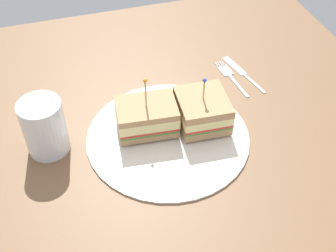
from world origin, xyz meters
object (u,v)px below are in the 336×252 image
(plate, at_px, (168,136))
(knife, at_px, (241,72))
(drink_glass, at_px, (45,129))
(fork, at_px, (229,74))
(sandwich_half_front, at_px, (147,116))
(sandwich_half_back, at_px, (202,110))

(plate, xyz_separation_m, knife, (0.14, -0.20, -0.00))
(drink_glass, xyz_separation_m, fork, (0.10, -0.37, -0.04))
(sandwich_half_front, relative_size, fork, 0.88)
(sandwich_half_back, xyz_separation_m, drink_glass, (0.02, 0.27, 0.01))
(drink_glass, relative_size, fork, 0.79)
(fork, xyz_separation_m, knife, (0.00, -0.03, 0.00))
(sandwich_half_back, distance_m, drink_glass, 0.27)
(drink_glass, xyz_separation_m, knife, (0.10, -0.40, -0.04))
(plate, relative_size, drink_glass, 2.87)
(sandwich_half_back, height_order, knife, sandwich_half_back)
(sandwich_half_front, xyz_separation_m, drink_glass, (0.01, 0.17, 0.01))
(knife, bearing_deg, sandwich_half_back, 132.66)
(plate, height_order, sandwich_half_back, sandwich_half_back)
(drink_glass, bearing_deg, plate, -100.32)
(plate, height_order, sandwich_half_front, sandwich_half_front)
(drink_glass, height_order, knife, drink_glass)
(sandwich_half_back, bearing_deg, plate, 101.02)
(sandwich_half_back, xyz_separation_m, fork, (0.12, -0.10, -0.03))
(sandwich_half_front, distance_m, sandwich_half_back, 0.10)
(fork, relative_size, knife, 0.92)
(plate, bearing_deg, sandwich_half_front, 48.01)
(fork, bearing_deg, sandwich_half_front, 117.93)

